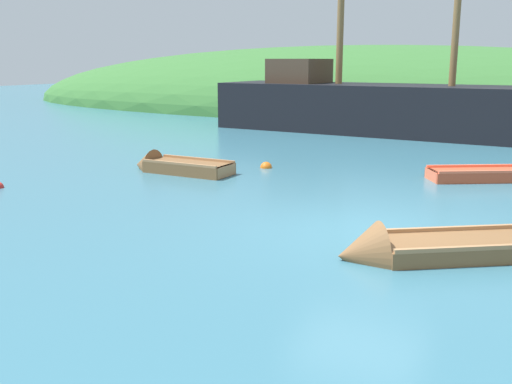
{
  "coord_description": "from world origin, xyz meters",
  "views": [
    {
      "loc": [
        3.22,
        -10.33,
        3.13
      ],
      "look_at": [
        -2.76,
        0.93,
        0.28
      ],
      "focal_mm": 41.35,
      "sensor_mm": 36.0,
      "label": 1
    }
  ],
  "objects": [
    {
      "name": "ground_plane",
      "position": [
        0.0,
        0.0,
        0.0
      ],
      "size": [
        120.0,
        120.0,
        0.0
      ],
      "primitive_type": "plane",
      "color": "teal"
    },
    {
      "name": "shore_hill",
      "position": [
        -9.61,
        28.49,
        0.0
      ],
      "size": [
        54.87,
        21.5,
        8.26
      ],
      "primitive_type": "ellipsoid",
      "color": "#387033",
      "rests_on": "ground"
    },
    {
      "name": "sailing_ship",
      "position": [
        -4.06,
        15.25,
        0.82
      ],
      "size": [
        17.91,
        4.6,
        13.02
      ],
      "rotation": [
        0.0,
        0.0,
        -0.05
      ],
      "color": "black",
      "rests_on": "ground"
    },
    {
      "name": "rowboat_far",
      "position": [
        1.35,
        -0.96,
        0.08
      ],
      "size": [
        3.51,
        2.95,
        1.1
      ],
      "rotation": [
        0.0,
        0.0,
        3.76
      ],
      "color": "brown",
      "rests_on": "ground"
    },
    {
      "name": "rowboat_portside",
      "position": [
        -6.67,
        3.28,
        0.11
      ],
      "size": [
        3.14,
        1.05,
        0.99
      ],
      "rotation": [
        0.0,
        0.0,
        3.14
      ],
      "color": "brown",
      "rests_on": "ground"
    },
    {
      "name": "rowboat_center",
      "position": [
        1.93,
        6.54,
        0.08
      ],
      "size": [
        3.71,
        2.79,
        0.92
      ],
      "rotation": [
        0.0,
        0.0,
        0.55
      ],
      "color": "#C64C2D",
      "rests_on": "ground"
    },
    {
      "name": "buoy_orange",
      "position": [
        -4.63,
        5.09,
        0.0
      ],
      "size": [
        0.36,
        0.36,
        0.36
      ],
      "primitive_type": "sphere",
      "color": "orange",
      "rests_on": "ground"
    }
  ]
}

